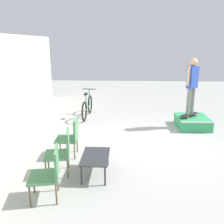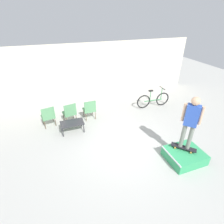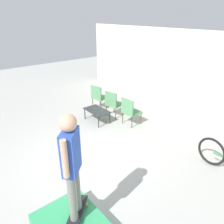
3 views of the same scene
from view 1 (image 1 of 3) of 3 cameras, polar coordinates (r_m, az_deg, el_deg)
ground_plane at (r=7.08m, az=10.80°, el=-7.37°), size 24.00×24.00×0.00m
skate_ramp_box at (r=8.75m, az=17.90°, el=-2.19°), size 1.18×1.01×0.37m
skateboard_on_ramp at (r=8.65m, az=17.26°, el=-0.56°), size 0.69×0.73×0.07m
person_skater at (r=8.43m, az=17.86°, el=6.66°), size 0.42×0.44×1.83m
coffee_table at (r=5.36m, az=-3.81°, el=-10.45°), size 0.94×0.57×0.43m
patio_chair_left at (r=4.66m, az=-14.22°, el=-13.05°), size 0.61×0.61×0.96m
patio_chair_center at (r=5.43m, az=-11.48°, el=-8.58°), size 0.61×0.61×0.96m
patio_chair_right at (r=6.23m, az=-9.49°, el=-5.28°), size 0.54×0.54×0.96m
bicycle at (r=9.47m, az=-5.67°, el=1.15°), size 1.82×0.52×1.01m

